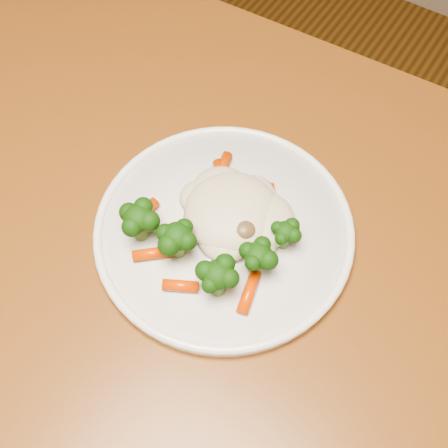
# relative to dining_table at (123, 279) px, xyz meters

# --- Properties ---
(dining_table) EXTENTS (1.23, 0.85, 0.75)m
(dining_table) POSITION_rel_dining_table_xyz_m (0.00, 0.00, 0.00)
(dining_table) COLOR brown
(dining_table) RESTS_ON ground
(plate) EXTENTS (0.28, 0.28, 0.01)m
(plate) POSITION_rel_dining_table_xyz_m (0.10, 0.07, 0.11)
(plate) COLOR white
(plate) RESTS_ON dining_table
(meal) EXTENTS (0.17, 0.18, 0.04)m
(meal) POSITION_rel_dining_table_xyz_m (0.10, 0.07, 0.13)
(meal) COLOR beige
(meal) RESTS_ON plate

